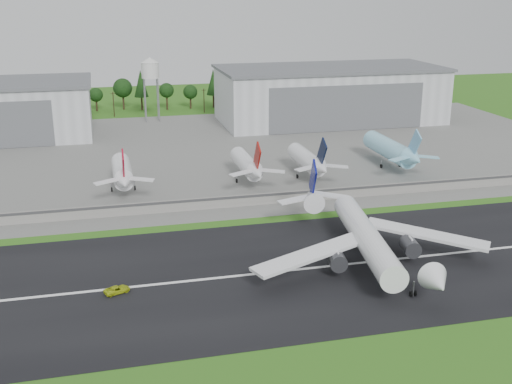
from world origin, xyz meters
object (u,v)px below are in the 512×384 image
object	(u,v)px
parked_jet_red_a	(123,173)
parked_jet_red_b	(248,165)
ground_vehicle	(117,290)
parked_jet_navy	(309,161)
main_airliner	(367,244)
parked_jet_skyblue	(393,150)

from	to	relation	value
parked_jet_red_a	parked_jet_red_b	distance (m)	39.12
ground_vehicle	parked_jet_navy	size ratio (longest dim) A/B	0.17
ground_vehicle	parked_jet_red_b	size ratio (longest dim) A/B	0.17
parked_jet_red_b	ground_vehicle	bearing A→B (deg)	-122.51
main_airliner	parked_jet_navy	world-z (taller)	main_airliner
parked_jet_red_a	parked_jet_navy	xyz separation A→B (m)	(59.43, -0.01, -0.04)
main_airliner	parked_jet_red_b	distance (m)	67.99
main_airliner	parked_jet_skyblue	xyz separation A→B (m)	(40.53, 72.05, 1.65)
main_airliner	parked_jet_red_b	world-z (taller)	main_airliner
parked_jet_red_a	parked_jet_red_b	world-z (taller)	parked_jet_red_a
parked_jet_red_b	parked_jet_navy	bearing A→B (deg)	0.06
parked_jet_red_b	parked_jet_navy	distance (m)	20.31
parked_jet_red_a	parked_jet_skyblue	bearing A→B (deg)	3.17
ground_vehicle	parked_jet_red_b	xyz separation A→B (m)	(43.70, 68.57, 5.17)
parked_jet_skyblue	parked_jet_navy	bearing A→B (deg)	-170.99
ground_vehicle	parked_jet_skyblue	xyz separation A→B (m)	(95.93, 73.66, 5.70)
parked_jet_red_a	parked_jet_skyblue	world-z (taller)	parked_jet_skyblue
main_airliner	parked_jet_red_b	bearing A→B (deg)	-70.95
parked_jet_red_b	parked_jet_red_a	bearing A→B (deg)	179.96
main_airliner	parked_jet_skyblue	world-z (taller)	main_airliner
parked_jet_red_a	parked_jet_navy	bearing A→B (deg)	-0.01
main_airliner	parked_jet_red_b	size ratio (longest dim) A/B	1.89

